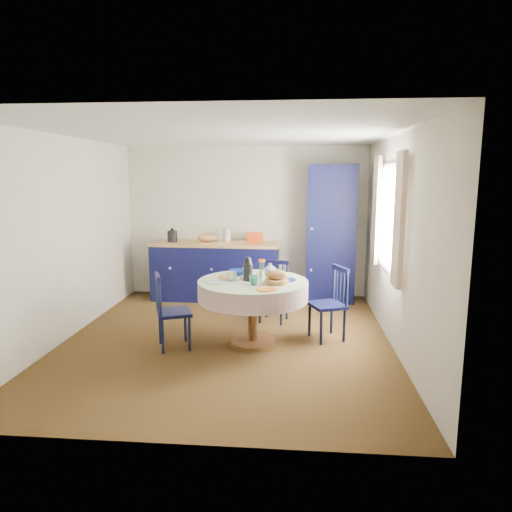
# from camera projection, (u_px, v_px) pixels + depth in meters

# --- Properties ---
(floor) EXTENTS (4.50, 4.50, 0.00)m
(floor) POSITION_uv_depth(u_px,v_px,m) (227.00, 340.00, 5.67)
(floor) COLOR black
(floor) RESTS_ON ground
(ceiling) EXTENTS (4.50, 4.50, 0.00)m
(ceiling) POSITION_uv_depth(u_px,v_px,m) (225.00, 133.00, 5.24)
(ceiling) COLOR white
(ceiling) RESTS_ON wall_back
(wall_back) EXTENTS (4.00, 0.02, 2.50)m
(wall_back) POSITION_uv_depth(u_px,v_px,m) (246.00, 222.00, 7.66)
(wall_back) COLOR beige
(wall_back) RESTS_ON floor
(wall_left) EXTENTS (0.02, 4.50, 2.50)m
(wall_left) POSITION_uv_depth(u_px,v_px,m) (66.00, 238.00, 5.62)
(wall_left) COLOR beige
(wall_left) RESTS_ON floor
(wall_right) EXTENTS (0.02, 4.50, 2.50)m
(wall_right) POSITION_uv_depth(u_px,v_px,m) (397.00, 242.00, 5.29)
(wall_right) COLOR beige
(wall_right) RESTS_ON floor
(window) EXTENTS (0.10, 1.74, 1.45)m
(window) POSITION_uv_depth(u_px,v_px,m) (389.00, 217.00, 5.54)
(window) COLOR white
(window) RESTS_ON wall_right
(kitchen_counter) EXTENTS (2.13, 0.73, 1.18)m
(kitchen_counter) POSITION_uv_depth(u_px,v_px,m) (216.00, 270.00, 7.49)
(kitchen_counter) COLOR black
(kitchen_counter) RESTS_ON floor
(pantry_cabinet) EXTENTS (0.80, 0.59, 2.19)m
(pantry_cabinet) POSITION_uv_depth(u_px,v_px,m) (331.00, 234.00, 7.33)
(pantry_cabinet) COLOR black
(pantry_cabinet) RESTS_ON floor
(dining_table) EXTENTS (1.31, 1.31, 1.07)m
(dining_table) POSITION_uv_depth(u_px,v_px,m) (253.00, 291.00, 5.41)
(dining_table) COLOR brown
(dining_table) RESTS_ON floor
(chair_left) EXTENTS (0.50, 0.51, 0.90)m
(chair_left) POSITION_uv_depth(u_px,v_px,m) (170.00, 311.00, 5.34)
(chair_left) COLOR black
(chair_left) RESTS_ON floor
(chair_far) EXTENTS (0.45, 0.44, 0.84)m
(chair_far) POSITION_uv_depth(u_px,v_px,m) (274.00, 291.00, 6.37)
(chair_far) COLOR black
(chair_far) RESTS_ON floor
(chair_right) EXTENTS (0.52, 0.53, 0.91)m
(chair_right) POSITION_uv_depth(u_px,v_px,m) (330.00, 303.00, 5.64)
(chair_right) COLOR black
(chair_right) RESTS_ON floor
(mug_a) EXTENTS (0.13, 0.13, 0.10)m
(mug_a) POSITION_uv_depth(u_px,v_px,m) (232.00, 276.00, 5.41)
(mug_a) COLOR silver
(mug_a) RESTS_ON dining_table
(mug_b) EXTENTS (0.11, 0.11, 0.10)m
(mug_b) POSITION_uv_depth(u_px,v_px,m) (254.00, 281.00, 5.17)
(mug_b) COLOR #286D61
(mug_b) RESTS_ON dining_table
(mug_c) EXTENTS (0.11, 0.11, 0.09)m
(mug_c) POSITION_uv_depth(u_px,v_px,m) (276.00, 272.00, 5.65)
(mug_c) COLOR black
(mug_c) RESTS_ON dining_table
(mug_d) EXTENTS (0.09, 0.09, 0.09)m
(mug_d) POSITION_uv_depth(u_px,v_px,m) (246.00, 271.00, 5.72)
(mug_d) COLOR silver
(mug_d) RESTS_ON dining_table
(cobalt_bowl) EXTENTS (0.26, 0.26, 0.06)m
(cobalt_bowl) POSITION_uv_depth(u_px,v_px,m) (239.00, 273.00, 5.68)
(cobalt_bowl) COLOR navy
(cobalt_bowl) RESTS_ON dining_table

